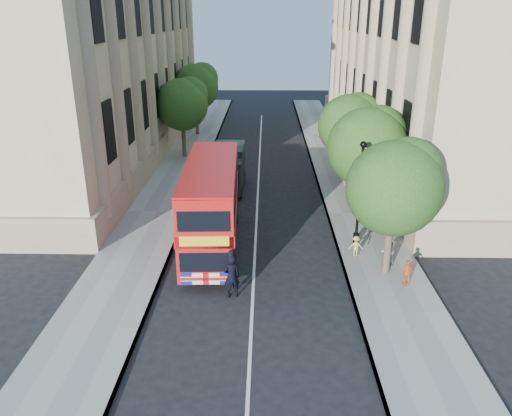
# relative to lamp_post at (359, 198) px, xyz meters

# --- Properties ---
(ground) EXTENTS (120.00, 120.00, 0.00)m
(ground) POSITION_rel_lamp_post_xyz_m (-5.00, -6.00, -2.51)
(ground) COLOR black
(ground) RESTS_ON ground
(pavement_right) EXTENTS (3.50, 80.00, 0.12)m
(pavement_right) POSITION_rel_lamp_post_xyz_m (0.75, 4.00, -2.45)
(pavement_right) COLOR gray
(pavement_right) RESTS_ON ground
(pavement_left) EXTENTS (3.50, 80.00, 0.12)m
(pavement_left) POSITION_rel_lamp_post_xyz_m (-10.75, 4.00, -2.45)
(pavement_left) COLOR gray
(pavement_left) RESTS_ON ground
(building_right) EXTENTS (12.00, 38.00, 18.00)m
(building_right) POSITION_rel_lamp_post_xyz_m (8.80, 18.00, 6.49)
(building_right) COLOR tan
(building_right) RESTS_ON ground
(building_left) EXTENTS (12.00, 38.00, 18.00)m
(building_left) POSITION_rel_lamp_post_xyz_m (-18.80, 18.00, 6.49)
(building_left) COLOR tan
(building_left) RESTS_ON ground
(tree_right_near) EXTENTS (4.00, 4.00, 6.08)m
(tree_right_near) POSITION_rel_lamp_post_xyz_m (0.84, -2.97, 1.74)
(tree_right_near) COLOR #473828
(tree_right_near) RESTS_ON ground
(tree_right_mid) EXTENTS (4.20, 4.20, 6.37)m
(tree_right_mid) POSITION_rel_lamp_post_xyz_m (0.84, 3.03, 1.93)
(tree_right_mid) COLOR #473828
(tree_right_mid) RESTS_ON ground
(tree_right_far) EXTENTS (4.00, 4.00, 6.15)m
(tree_right_far) POSITION_rel_lamp_post_xyz_m (0.84, 9.03, 1.80)
(tree_right_far) COLOR #473828
(tree_right_far) RESTS_ON ground
(tree_left_far) EXTENTS (4.00, 4.00, 6.30)m
(tree_left_far) POSITION_rel_lamp_post_xyz_m (-10.96, 16.03, 1.93)
(tree_left_far) COLOR #473828
(tree_left_far) RESTS_ON ground
(tree_left_back) EXTENTS (4.20, 4.20, 6.65)m
(tree_left_back) POSITION_rel_lamp_post_xyz_m (-10.96, 24.03, 2.20)
(tree_left_back) COLOR #473828
(tree_left_back) RESTS_ON ground
(lamp_post) EXTENTS (0.32, 0.32, 5.16)m
(lamp_post) POSITION_rel_lamp_post_xyz_m (0.00, 0.00, 0.00)
(lamp_post) COLOR black
(lamp_post) RESTS_ON pavement_right
(double_decker_bus) EXTENTS (2.73, 9.01, 4.12)m
(double_decker_bus) POSITION_rel_lamp_post_xyz_m (-7.09, -0.35, -0.23)
(double_decker_bus) COLOR #AF0E0C
(double_decker_bus) RESTS_ON ground
(box_van) EXTENTS (2.08, 4.90, 2.78)m
(box_van) POSITION_rel_lamp_post_xyz_m (-6.95, 8.27, -1.15)
(box_van) COLOR black
(box_van) RESTS_ON ground
(police_constable) EXTENTS (0.79, 0.65, 1.85)m
(police_constable) POSITION_rel_lamp_post_xyz_m (-5.85, -5.00, -1.58)
(police_constable) COLOR black
(police_constable) RESTS_ON ground
(woman_pedestrian) EXTENTS (0.94, 0.92, 1.53)m
(woman_pedestrian) POSITION_rel_lamp_post_xyz_m (0.95, -2.41, -1.63)
(woman_pedestrian) COLOR beige
(woman_pedestrian) RESTS_ON pavement_right
(child_a) EXTENTS (0.74, 0.45, 1.17)m
(child_a) POSITION_rel_lamp_post_xyz_m (1.41, -4.16, -1.81)
(child_a) COLOR orange
(child_a) RESTS_ON pavement_right
(child_b) EXTENTS (0.64, 0.38, 0.98)m
(child_b) POSITION_rel_lamp_post_xyz_m (-0.26, -1.41, -1.90)
(child_b) COLOR gold
(child_b) RESTS_ON pavement_right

